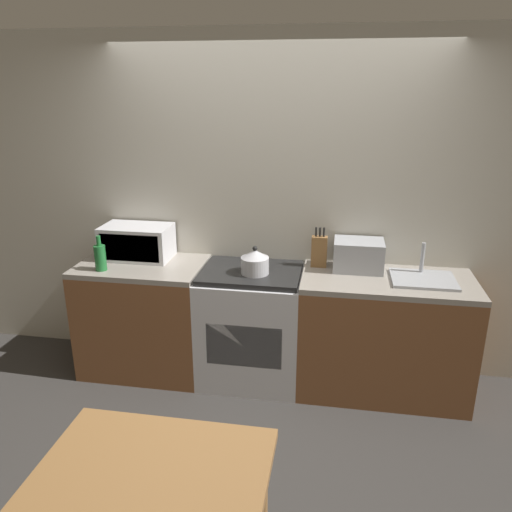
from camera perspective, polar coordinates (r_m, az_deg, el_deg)
name	(u,v)px	position (r m, az deg, el deg)	size (l,w,h in m)	color
ground_plane	(251,441)	(3.48, -0.59, -20.36)	(16.00, 16.00, 0.00)	#33302D
wall_back	(275,208)	(3.88, 2.22, 5.52)	(10.00, 0.06, 2.60)	beige
counter_left_run	(145,317)	(4.11, -12.57, -6.79)	(0.96, 0.62, 0.90)	brown
counter_right_run	(383,335)	(3.85, 14.35, -8.75)	(1.23, 0.62, 0.90)	brown
stove_range	(251,325)	(3.88, -0.56, -7.92)	(0.76, 0.62, 0.90)	silver
kettle	(255,262)	(3.61, -0.12, -0.68)	(0.20, 0.20, 0.21)	#B7B7BC
microwave	(137,242)	(4.03, -13.44, 1.55)	(0.53, 0.32, 0.26)	silver
bottle	(100,257)	(3.85, -17.38, -0.11)	(0.08, 0.08, 0.26)	#1E662D
knife_block	(319,251)	(3.77, 7.23, 0.55)	(0.12, 0.07, 0.31)	brown
toaster_oven	(358,255)	(3.76, 11.62, 0.08)	(0.36, 0.27, 0.22)	#999BA0
sink_basin	(423,278)	(3.70, 18.56, -2.42)	(0.44, 0.36, 0.24)	#999BA0
dining_table	(152,494)	(2.24, -11.77, -25.10)	(0.92, 0.69, 0.77)	brown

